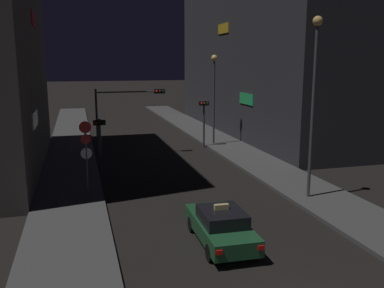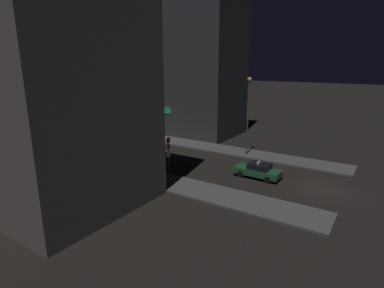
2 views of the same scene
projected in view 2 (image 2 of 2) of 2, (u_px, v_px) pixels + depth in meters
name	position (u px, v px, depth m)	size (l,w,h in m)	color
ground_plane	(322.00, 189.00, 27.20)	(300.00, 300.00, 0.00)	black
sidewalk_left	(67.00, 156.00, 36.16)	(3.50, 57.53, 0.17)	#4C4C4C
sidewalk_right	(140.00, 136.00, 46.36)	(3.50, 57.53, 0.17)	#4C4C4C
building_facade_left	(25.00, 66.00, 24.23)	(11.05, 18.75, 20.85)	#514C47
building_facade_right	(152.00, 61.00, 50.44)	(9.78, 29.63, 21.82)	#333338
taxi	(258.00, 170.00, 29.60)	(1.91, 4.49, 1.62)	#1E512D
traffic_light_overhead	(118.00, 124.00, 36.22)	(5.18, 0.42, 5.03)	#47474C
traffic_light_left_kerb	(127.00, 143.00, 33.10)	(0.80, 0.42, 3.30)	#47474C
traffic_light_right_kerb	(147.00, 122.00, 42.38)	(0.80, 0.42, 3.90)	#47474C
sign_pole_left	(168.00, 153.00, 28.94)	(0.60, 0.10, 3.87)	#47474C
street_lamp_near_block	(248.00, 106.00, 35.21)	(0.48, 0.48, 8.93)	#47474C
street_lamp_far_block	(148.00, 102.00, 42.96)	(0.54, 0.54, 7.35)	#47474C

